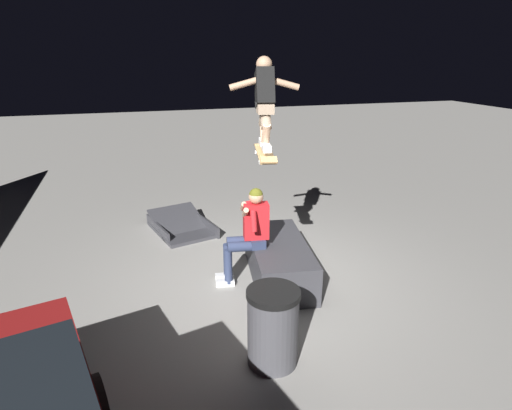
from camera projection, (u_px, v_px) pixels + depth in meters
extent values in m
plane|color=gray|center=(267.00, 279.00, 6.16)|extent=(40.00, 40.00, 0.00)
cube|color=#38383D|center=(279.00, 260.00, 6.14)|extent=(1.84, 1.02, 0.54)
cube|color=#2D3856|center=(256.00, 242.00, 5.94)|extent=(0.32, 0.20, 0.12)
cube|color=red|center=(256.00, 221.00, 5.84)|extent=(0.25, 0.37, 0.50)
sphere|color=tan|center=(256.00, 197.00, 5.72)|extent=(0.20, 0.20, 0.20)
sphere|color=#585A19|center=(256.00, 195.00, 5.72)|extent=(0.19, 0.19, 0.19)
cylinder|color=red|center=(254.00, 221.00, 5.62)|extent=(0.20, 0.11, 0.29)
cylinder|color=tan|center=(245.00, 212.00, 5.65)|extent=(0.24, 0.10, 0.19)
cylinder|color=red|center=(250.00, 211.00, 5.99)|extent=(0.20, 0.11, 0.29)
cylinder|color=tan|center=(243.00, 206.00, 5.87)|extent=(0.24, 0.10, 0.19)
cylinder|color=#2D3856|center=(242.00, 246.00, 5.84)|extent=(0.20, 0.42, 0.14)
cylinder|color=#2D3856|center=(228.00, 266.00, 5.91)|extent=(0.11, 0.11, 0.50)
cube|color=white|center=(225.00, 283.00, 5.99)|extent=(0.14, 0.27, 0.08)
cylinder|color=#2D3856|center=(241.00, 241.00, 6.01)|extent=(0.20, 0.42, 0.14)
cylinder|color=#2D3856|center=(227.00, 261.00, 6.08)|extent=(0.11, 0.11, 0.50)
cube|color=white|center=(224.00, 277.00, 6.16)|extent=(0.14, 0.27, 0.08)
cube|color=#AD8451|center=(265.00, 153.00, 5.52)|extent=(0.82, 0.35, 0.10)
cube|color=#AD8451|center=(261.00, 145.00, 5.93)|extent=(0.16, 0.22, 0.05)
cube|color=#AD8451|center=(269.00, 160.00, 5.09)|extent=(0.16, 0.22, 0.07)
cube|color=#99999E|center=(263.00, 151.00, 5.79)|extent=(0.09, 0.17, 0.04)
cylinder|color=white|center=(256.00, 153.00, 5.79)|extent=(0.06, 0.04, 0.05)
cylinder|color=white|center=(269.00, 152.00, 5.80)|extent=(0.06, 0.04, 0.05)
cube|color=#99999E|center=(267.00, 160.00, 5.26)|extent=(0.09, 0.17, 0.04)
cylinder|color=white|center=(260.00, 162.00, 5.26)|extent=(0.06, 0.04, 0.05)
cylinder|color=white|center=(274.00, 162.00, 5.28)|extent=(0.06, 0.04, 0.05)
cube|color=white|center=(263.00, 142.00, 5.65)|extent=(0.27, 0.15, 0.08)
cube|color=white|center=(266.00, 148.00, 5.31)|extent=(0.27, 0.15, 0.08)
cylinder|color=tan|center=(264.00, 131.00, 5.54)|extent=(0.25, 0.14, 0.31)
cylinder|color=#7F6C58|center=(265.00, 116.00, 5.41)|extent=(0.35, 0.19, 0.33)
cylinder|color=tan|center=(266.00, 134.00, 5.31)|extent=(0.25, 0.14, 0.31)
cylinder|color=#7F6C58|center=(266.00, 117.00, 5.31)|extent=(0.35, 0.19, 0.33)
cube|color=#7F6C58|center=(265.00, 108.00, 5.32)|extent=(0.33, 0.26, 0.12)
cube|color=black|center=(265.00, 88.00, 5.32)|extent=(0.49, 0.31, 0.52)
sphere|color=tan|center=(264.00, 64.00, 5.28)|extent=(0.20, 0.20, 0.20)
cylinder|color=tan|center=(247.00, 83.00, 5.30)|extent=(0.17, 0.45, 0.19)
cylinder|color=tan|center=(282.00, 83.00, 5.34)|extent=(0.17, 0.45, 0.19)
cube|color=#38383D|center=(182.00, 229.00, 7.83)|extent=(1.45, 1.18, 0.06)
cube|color=#38383D|center=(182.00, 226.00, 7.81)|extent=(1.40, 1.17, 0.41)
cube|color=#38383D|center=(158.00, 229.00, 7.69)|extent=(1.11, 0.33, 0.20)
cube|color=#38383D|center=(205.00, 223.00, 7.92)|extent=(1.11, 0.33, 0.20)
cylinder|color=#47474C|center=(273.00, 330.00, 4.39)|extent=(0.52, 0.52, 0.79)
cylinder|color=black|center=(273.00, 294.00, 4.25)|extent=(0.55, 0.55, 0.06)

